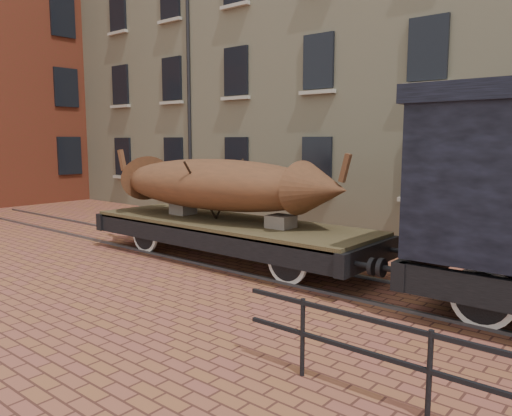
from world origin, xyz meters
The scene contains 4 objects.
ground centered at (0.00, 0.00, 0.00)m, with size 90.00×90.00×0.00m, color brown.
rail_track centered at (0.00, 0.00, 0.03)m, with size 30.00×1.52×0.06m.
flatcar_wagon centered at (-1.82, 0.00, 0.80)m, with size 8.54×2.32×1.29m.
iron_boat centered at (-2.22, 0.00, 1.87)m, with size 7.14×2.42×1.69m.
Camera 1 is at (6.36, -8.73, 2.94)m, focal length 35.00 mm.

